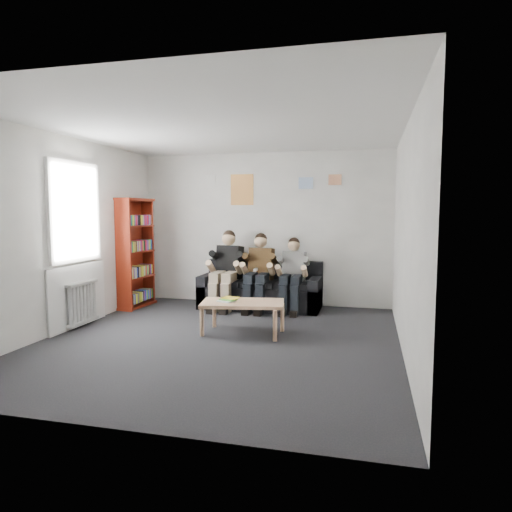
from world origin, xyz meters
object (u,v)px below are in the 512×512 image
(coffee_table, at_px, (243,306))
(person_right, at_px, (292,275))
(person_left, at_px, (226,270))
(person_middle, at_px, (258,272))
(sofa, at_px, (261,291))
(bookshelf, at_px, (136,253))

(coffee_table, height_order, person_right, person_right)
(person_left, xyz_separation_m, person_middle, (0.57, 0.00, -0.02))
(sofa, distance_m, person_left, 0.71)
(bookshelf, xyz_separation_m, coffee_table, (2.28, -1.29, -0.55))
(sofa, bearing_deg, person_middle, -90.00)
(person_left, xyz_separation_m, person_right, (1.15, 0.01, -0.04))
(bookshelf, height_order, person_left, bookshelf)
(person_left, distance_m, person_middle, 0.57)
(person_middle, relative_size, person_right, 1.05)
(sofa, distance_m, person_right, 0.69)
(sofa, relative_size, person_left, 1.54)
(coffee_table, bearing_deg, person_right, 74.87)
(coffee_table, relative_size, person_left, 0.83)
(sofa, relative_size, coffee_table, 1.86)
(coffee_table, height_order, person_left, person_left)
(sofa, distance_m, bookshelf, 2.27)
(sofa, bearing_deg, bookshelf, -168.18)
(bookshelf, bearing_deg, person_left, 14.74)
(person_left, height_order, person_right, person_left)
(person_middle, height_order, person_right, person_middle)
(person_middle, bearing_deg, bookshelf, -169.14)
(bookshelf, relative_size, coffee_table, 1.71)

